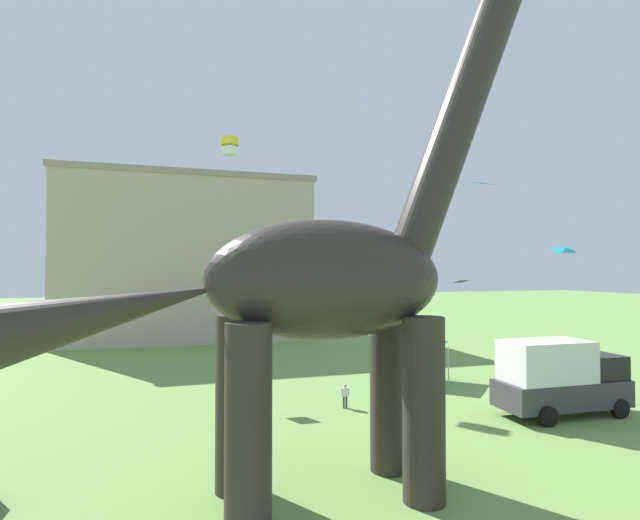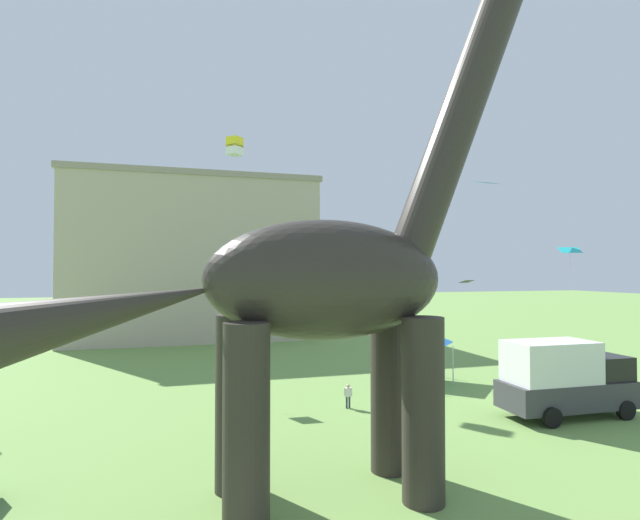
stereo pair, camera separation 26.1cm
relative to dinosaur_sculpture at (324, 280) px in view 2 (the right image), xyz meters
The scene contains 10 objects.
dinosaur_sculpture is the anchor object (origin of this frame).
parked_box_truck 13.23m from the dinosaur_sculpture, 19.16° to the left, with size 5.66×2.38×3.20m.
person_photographer 10.15m from the dinosaur_sculpture, 65.89° to the left, with size 0.40×0.18×1.07m.
festival_canopy_tent 15.28m from the dinosaur_sculpture, 52.41° to the left, with size 3.15×3.15×3.00m.
kite_apex 19.86m from the dinosaur_sculpture, 45.99° to the left, with size 0.95×0.79×0.18m.
kite_far_right 22.74m from the dinosaur_sculpture, 31.10° to the left, with size 1.46×1.26×1.60m.
kite_near_high 18.86m from the dinosaur_sculpture, 91.54° to the left, with size 1.08×1.08×1.09m.
kite_trailing 23.68m from the dinosaur_sculpture, 43.91° to the left, with size 1.70×1.41×0.24m.
kite_far_left 11.78m from the dinosaur_sculpture, 98.10° to the left, with size 1.10×1.28×1.40m.
background_building_block 34.88m from the dinosaur_sculpture, 93.58° to the left, with size 21.78×11.64×14.65m.
Camera 2 is at (-2.07, -7.52, 6.13)m, focal length 27.63 mm.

